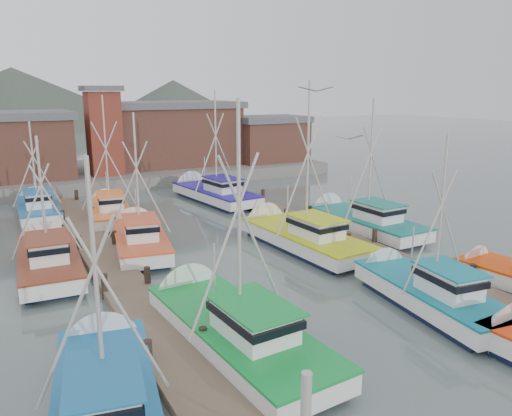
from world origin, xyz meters
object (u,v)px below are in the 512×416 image
boat_12 (109,210)px  boat_8 (139,237)px  lookout_tower (104,130)px  boat_4 (229,326)px

boat_12 → boat_8: bearing=-82.1°
lookout_tower → boat_8: 21.99m
boat_8 → boat_12: size_ratio=0.97×
boat_12 → boat_4: bearing=-82.9°
lookout_tower → boat_8: size_ratio=0.90×
boat_8 → boat_12: 7.87m
boat_8 → boat_12: bearing=100.5°
lookout_tower → boat_4: size_ratio=0.81×
boat_4 → boat_12: (0.03, 20.98, -0.00)m
lookout_tower → boat_12: bearing=-101.2°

